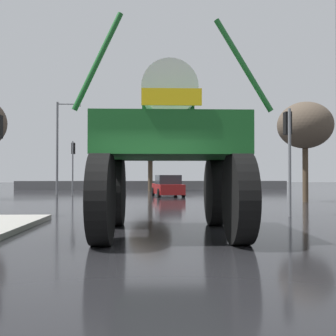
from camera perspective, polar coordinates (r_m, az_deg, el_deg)
name	(u,v)px	position (r m, az deg, el deg)	size (l,w,h in m)	color
ground_plane	(151,200)	(24.78, -2.37, -4.51)	(120.00, 120.00, 0.00)	black
oversize_sprayer	(168,149)	(10.46, 0.00, 2.69)	(4.34, 5.47, 5.02)	black
sedan_ahead	(168,186)	(28.69, -0.04, -2.61)	(2.33, 4.30, 1.52)	maroon
traffic_signal_near_right	(288,138)	(15.62, 16.65, 4.10)	(0.24, 0.54, 3.97)	slate
traffic_signal_far_left	(73,156)	(30.87, -13.30, 1.67)	(0.24, 0.55, 4.03)	slate
streetlight_far_left	(59,143)	(32.52, -15.16, 3.50)	(1.90, 0.24, 7.23)	slate
bare_tree_right	(305,126)	(23.87, 18.85, 5.68)	(3.06, 3.06, 5.60)	#473828
bare_tree_far_center	(150,143)	(38.58, -2.52, 3.52)	(4.12, 4.12, 6.34)	#473828
roadside_barrier	(152,185)	(42.32, -2.27, -2.45)	(28.61, 0.24, 0.90)	#59595B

